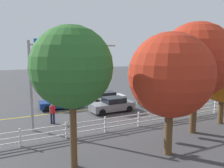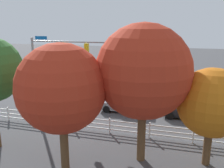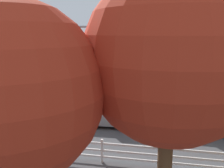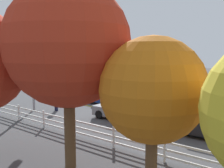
# 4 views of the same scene
# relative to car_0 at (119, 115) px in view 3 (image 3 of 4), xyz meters

# --- Properties ---
(ground_plane) EXTENTS (120.00, 120.00, 0.00)m
(ground_plane) POSITION_rel_car_0_xyz_m (1.63, -1.88, -0.69)
(ground_plane) COLOR #444447
(lane_center_stripe) EXTENTS (28.00, 0.16, 0.01)m
(lane_center_stripe) POSITION_rel_car_0_xyz_m (-2.37, -1.88, -0.68)
(lane_center_stripe) COLOR gold
(lane_center_stripe) RESTS_ON ground_plane
(signal_assembly) EXTENTS (6.96, 0.37, 6.75)m
(signal_assembly) POSITION_rel_car_0_xyz_m (5.66, 2.18, 4.06)
(signal_assembly) COLOR gray
(signal_assembly) RESTS_ON ground_plane
(car_0) EXTENTS (4.30, 2.02, 1.42)m
(car_0) POSITION_rel_car_0_xyz_m (0.00, 0.00, 0.00)
(car_0) COLOR slate
(car_0) RESTS_ON ground_plane
(car_1) EXTENTS (4.59, 2.20, 1.30)m
(car_1) POSITION_rel_car_0_xyz_m (4.18, -3.57, -0.05)
(car_1) COLOR navy
(car_1) RESTS_ON ground_plane
(car_3) EXTENTS (3.94, 1.96, 1.46)m
(car_3) POSITION_rel_car_0_xyz_m (-5.46, 0.12, 0.03)
(car_3) COLOR black
(car_3) RESTS_ON ground_plane
(car_4) EXTENTS (4.28, 1.97, 1.27)m
(car_4) POSITION_rel_car_0_xyz_m (-1.12, -3.83, -0.05)
(car_4) COLOR silver
(car_4) RESTS_ON ground_plane
(pedestrian) EXTENTS (0.40, 0.26, 1.69)m
(pedestrian) POSITION_rel_car_0_xyz_m (6.02, 1.16, 0.24)
(pedestrian) COLOR #191E3F
(pedestrian) RESTS_ON ground_plane
(white_rail_fence) EXTENTS (26.10, 0.10, 1.15)m
(white_rail_fence) POSITION_rel_car_0_xyz_m (-1.37, 4.79, -0.09)
(white_rail_fence) COLOR white
(white_rail_fence) RESTS_ON ground_plane
(tree_0) EXTENTS (5.20, 5.20, 7.87)m
(tree_0) POSITION_rel_car_0_xyz_m (-2.67, 7.70, 4.57)
(tree_0) COLOR brown
(tree_0) RESTS_ON ground_plane
(tree_2) EXTENTS (4.68, 4.68, 6.90)m
(tree_2) POSITION_rel_car_0_xyz_m (1.24, 9.62, 3.85)
(tree_2) COLOR brown
(tree_2) RESTS_ON ground_plane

